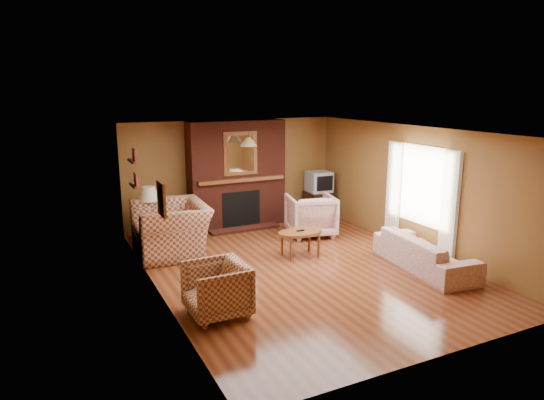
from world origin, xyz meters
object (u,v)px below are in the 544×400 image
floral_sofa (425,253)px  coffee_table (300,234)px  crt_tv (319,182)px  side_table (151,232)px  tv_stand (318,205)px  fireplace (237,175)px  plaid_loveseat (171,229)px  plaid_armchair (216,289)px  table_lamp (149,201)px  floral_armchair (311,215)px

floral_sofa → coffee_table: floral_sofa is taller
coffee_table → crt_tv: 2.91m
side_table → tv_stand: (4.15, 0.35, 0.06)m
fireplace → plaid_loveseat: 2.32m
plaid_armchair → side_table: (-0.15, 3.52, -0.11)m
fireplace → floral_sofa: bearing=-64.4°
coffee_table → table_lamp: size_ratio=1.31×
coffee_table → crt_tv: size_ratio=1.54×
table_lamp → coffee_table: bearing=-38.8°
plaid_loveseat → side_table: size_ratio=2.82×
plaid_armchair → crt_tv: (4.00, 3.86, 0.52)m
fireplace → table_lamp: bearing=-165.7°
fireplace → plaid_loveseat: (-1.85, -1.22, -0.69)m
floral_sofa → tv_stand: size_ratio=3.16×
floral_sofa → table_lamp: 5.31m
plaid_armchair → side_table: 3.52m
floral_sofa → table_lamp: (-4.00, 3.44, 0.61)m
fireplace → crt_tv: size_ratio=4.20×
plaid_loveseat → floral_sofa: plaid_loveseat is taller
fireplace → coffee_table: (0.28, -2.45, -0.75)m
plaid_armchair → tv_stand: plaid_armchair is taller
coffee_table → tv_stand: size_ratio=1.36×
floral_sofa → coffee_table: bearing=52.8°
floral_sofa → crt_tv: 3.83m
plaid_loveseat → tv_stand: size_ratio=2.31×
plaid_armchair → crt_tv: crt_tv is taller
plaid_armchair → side_table: bearing=-178.1°
table_lamp → tv_stand: bearing=4.8°
coffee_table → side_table: 3.06m
floral_armchair → floral_sofa: bearing=120.3°
floral_sofa → plaid_loveseat: bearing=59.7°
plaid_armchair → floral_armchair: bearing=130.5°
floral_sofa → floral_armchair: size_ratio=2.11×
floral_armchair → plaid_loveseat: bearing=11.2°
floral_armchair → tv_stand: floral_armchair is taller
plaid_armchair → tv_stand: bearing=133.5°
floral_armchair → table_lamp: (-3.23, 0.83, 0.46)m
crt_tv → fireplace: bearing=174.7°
table_lamp → crt_tv: 4.16m
table_lamp → floral_armchair: bearing=-14.4°
plaid_loveseat → tv_stand: plaid_loveseat is taller
coffee_table → table_lamp: (-2.38, 1.91, 0.48)m
plaid_loveseat → coffee_table: plaid_loveseat is taller
floral_sofa → side_table: floral_sofa is taller
table_lamp → plaid_loveseat: bearing=-69.9°
fireplace → floral_sofa: 4.49m
tv_stand → plaid_loveseat: bearing=-165.6°
fireplace → table_lamp: (-2.10, -0.53, -0.28)m
table_lamp → crt_tv: table_lamp is taller
side_table → table_lamp: size_ratio=0.79×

